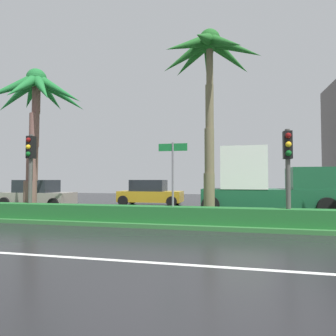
{
  "coord_description": "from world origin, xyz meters",
  "views": [
    {
      "loc": [
        0.73,
        -3.94,
        1.77
      ],
      "look_at": [
        -2.72,
        11.54,
        2.39
      ],
      "focal_mm": 30.81,
      "sensor_mm": 36.0,
      "label": 1
    }
  ],
  "objects": [
    {
      "name": "ground_plane",
      "position": [
        0.0,
        9.0,
        -0.05
      ],
      "size": [
        90.0,
        42.0,
        0.1
      ],
      "primitive_type": "cube",
      "color": "black"
    },
    {
      "name": "near_lane_divider_stripe",
      "position": [
        0.0,
        2.0,
        0.0
      ],
      "size": [
        81.0,
        0.14,
        0.01
      ],
      "primitive_type": "cube",
      "color": "white",
      "rests_on": "ground_plane"
    },
    {
      "name": "median_strip",
      "position": [
        0.0,
        8.0,
        0.07
      ],
      "size": [
        85.5,
        4.0,
        0.15
      ],
      "primitive_type": "cube",
      "color": "#2D6B33",
      "rests_on": "ground_plane"
    },
    {
      "name": "median_hedge",
      "position": [
        0.0,
        6.6,
        0.45
      ],
      "size": [
        76.5,
        0.7,
        0.6
      ],
      "color": "#1E6028",
      "rests_on": "median_strip"
    },
    {
      "name": "palm_tree_mid_left",
      "position": [
        -8.15,
        7.67,
        5.39
      ],
      "size": [
        4.66,
        4.76,
        6.77
      ],
      "color": "brown",
      "rests_on": "median_strip"
    },
    {
      "name": "palm_tree_centre_left",
      "position": [
        -0.21,
        8.13,
        6.69
      ],
      "size": [
        4.36,
        4.53,
        8.0
      ],
      "color": "#6A6145",
      "rests_on": "median_strip"
    },
    {
      "name": "traffic_signal_median_left",
      "position": [
        -7.71,
        6.8,
        2.59
      ],
      "size": [
        0.28,
        0.43,
        3.54
      ],
      "color": "#4C4C47",
      "rests_on": "median_strip"
    },
    {
      "name": "traffic_signal_median_right",
      "position": [
        2.61,
        6.62,
        2.46
      ],
      "size": [
        0.28,
        0.43,
        3.35
      ],
      "color": "#4C4C47",
      "rests_on": "median_strip"
    },
    {
      "name": "street_name_sign",
      "position": [
        -1.44,
        6.64,
        2.08
      ],
      "size": [
        1.1,
        0.08,
        3.0
      ],
      "color": "slate",
      "rests_on": "median_strip"
    },
    {
      "name": "car_in_traffic_leading",
      "position": [
        -11.04,
        11.76,
        0.83
      ],
      "size": [
        4.3,
        2.02,
        1.72
      ],
      "color": "gray",
      "rests_on": "ground_plane"
    },
    {
      "name": "car_in_traffic_second",
      "position": [
        -4.75,
        15.0,
        0.83
      ],
      "size": [
        4.3,
        2.02,
        1.72
      ],
      "color": "#B28C1E",
      "rests_on": "ground_plane"
    },
    {
      "name": "box_truck_lead",
      "position": [
        2.27,
        12.0,
        1.55
      ],
      "size": [
        6.4,
        2.64,
        3.46
      ],
      "color": "#195133",
      "rests_on": "ground_plane"
    }
  ]
}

